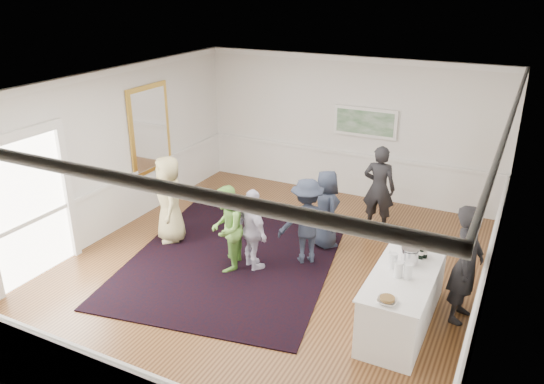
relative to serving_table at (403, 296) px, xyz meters
The scene contains 23 objects.
floor 2.54m from the serving_table, 168.78° to the left, with size 8.00×8.00×0.00m, color brown.
ceiling 3.71m from the serving_table, 168.78° to the left, with size 7.00×8.00×0.02m, color white.
wall_left 6.08m from the serving_table, behind, with size 0.02×8.00×3.20m, color white.
wall_right 1.62m from the serving_table, 24.93° to the left, with size 0.02×8.00×3.20m, color white.
wall_back 5.24m from the serving_table, 118.67° to the left, with size 7.00×0.02×3.20m, color white.
wall_front 4.43m from the serving_table, 124.92° to the right, with size 7.00×0.02×3.20m, color white.
wainscoting 2.50m from the serving_table, 168.78° to the left, with size 7.00×8.00×1.00m, color white, non-canonical shape.
mirror 6.31m from the serving_table, 163.17° to the left, with size 0.05×1.25×1.85m.
doorway 6.14m from the serving_table, 166.52° to the right, with size 0.10×1.78×2.56m.
landscape_painting 5.06m from the serving_table, 114.85° to the left, with size 1.44×0.06×0.66m.
area_rug 3.31m from the serving_table, 169.30° to the left, with size 3.52×4.62×0.02m, color black.
serving_table is the anchor object (origin of this frame).
bartender 1.02m from the serving_table, 34.77° to the left, with size 0.66×0.44×1.82m, color black.
guest_tan 4.73m from the serving_table, behind, with size 0.83×0.54×1.70m, color tan.
guest_green 3.14m from the serving_table, behind, with size 0.74×0.58×1.53m, color #6DAA44.
guest_lilac 2.76m from the serving_table, behind, with size 0.87×0.36×1.48m, color silver.
guest_dark_a 2.28m from the serving_table, 151.93° to the left, with size 1.02×0.59×1.58m, color #222838.
guest_dark_b 3.22m from the serving_table, 112.87° to the left, with size 0.64×0.42×1.76m, color black.
guest_navy 2.63m from the serving_table, 136.87° to the left, with size 0.74×0.48×1.50m, color #222838.
wine_bottles 0.79m from the serving_table, 85.89° to the left, with size 0.36×0.29×0.31m.
juice_pitchers 0.60m from the serving_table, 107.41° to the right, with size 0.38×0.33×0.24m.
ice_bucket 0.59m from the serving_table, 91.94° to the left, with size 0.26×0.26×0.24m, color silver.
nut_bowl 1.07m from the serving_table, 91.33° to the right, with size 0.26×0.26×0.08m.
Camera 1 is at (3.69, -7.21, 4.75)m, focal length 35.00 mm.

